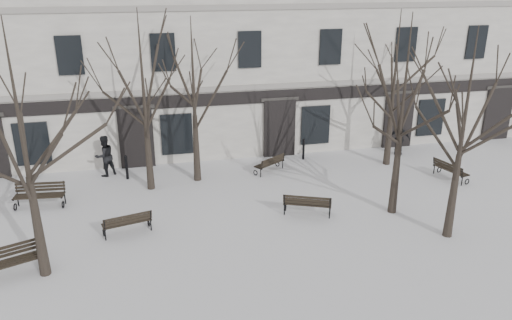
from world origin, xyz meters
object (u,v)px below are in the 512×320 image
object	(u,v)px
tree_1	(20,124)
bench_0	(10,260)
tree_2	(404,94)
bench_3	(40,194)
tree_3	(466,112)
bench_5	(450,170)
bench_4	(270,163)
bench_2	(307,204)
bench_1	(127,222)

from	to	relation	value
tree_1	bench_0	xyz separation A→B (m)	(-0.99, 0.18, -4.34)
tree_2	bench_0	world-z (taller)	tree_2
tree_2	bench_3	world-z (taller)	tree_2
tree_1	tree_2	size ratio (longest dim) A/B	1.03
tree_3	bench_0	size ratio (longest dim) A/B	3.73
bench_0	bench_5	xyz separation A→B (m)	(17.55, 3.86, -0.05)
tree_1	bench_4	distance (m)	11.94
bench_0	bench_4	xyz separation A→B (m)	(9.87, 6.48, -0.06)
tree_2	bench_0	size ratio (longest dim) A/B	3.86
bench_0	bench_2	distance (m)	10.31
bench_0	bench_5	bearing A→B (deg)	-9.76
tree_2	bench_1	size ratio (longest dim) A/B	4.20
bench_4	bench_3	bearing A→B (deg)	-25.05
bench_1	bench_2	distance (m)	6.70
tree_2	bench_4	distance (m)	7.55
tree_1	bench_4	xyz separation A→B (m)	(8.88, 6.66, -4.40)
bench_4	tree_1	bearing A→B (deg)	2.89
tree_1	tree_3	bearing A→B (deg)	-2.47
tree_1	bench_5	world-z (taller)	tree_1
tree_2	bench_2	distance (m)	5.38
bench_1	bench_4	bearing A→B (deg)	-158.15
bench_2	bench_4	size ratio (longest dim) A/B	1.16
bench_3	tree_3	bearing A→B (deg)	-15.69
tree_3	bench_2	distance (m)	6.50
tree_1	bench_3	xyz separation A→B (m)	(-0.95, 5.12, -4.32)
tree_2	bench_4	world-z (taller)	tree_2
tree_2	bench_2	xyz separation A→B (m)	(-3.33, 0.44, -4.20)
bench_0	bench_1	world-z (taller)	bench_0
bench_5	bench_4	bearing A→B (deg)	56.06
bench_3	bench_4	xyz separation A→B (m)	(9.83, 1.55, -0.08)
tree_2	tree_1	bearing A→B (deg)	-172.78
tree_3	bench_4	xyz separation A→B (m)	(-4.65, 7.25, -4.09)
tree_2	bench_1	distance (m)	10.90
tree_1	tree_2	world-z (taller)	tree_1
bench_3	bench_5	bearing A→B (deg)	2.27
tree_3	bench_5	world-z (taller)	tree_3
tree_1	bench_4	bearing A→B (deg)	36.88
bench_5	tree_3	bearing A→B (deg)	131.60
bench_1	bench_4	distance (m)	7.91
tree_3	bench_3	size ratio (longest dim) A/B	3.69
bench_0	bench_1	xyz separation A→B (m)	(3.45, 1.86, -0.04)
bench_1	tree_3	bearing A→B (deg)	152.74
bench_1	bench_5	xyz separation A→B (m)	(14.10, 2.00, -0.01)
tree_3	bench_1	distance (m)	12.08
bench_1	bench_0	bearing A→B (deg)	14.40
bench_2	tree_1	bearing A→B (deg)	35.47
tree_2	tree_3	xyz separation A→B (m)	(1.03, -2.17, -0.16)
tree_1	tree_2	distance (m)	12.60
bench_5	bench_2	bearing A→B (deg)	90.14
bench_2	bench_3	world-z (taller)	bench_3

